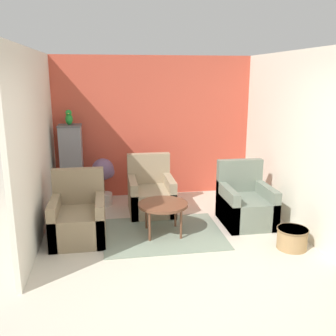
{
  "coord_description": "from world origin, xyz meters",
  "views": [
    {
      "loc": [
        -0.89,
        -3.79,
        2.3
      ],
      "look_at": [
        0.0,
        1.64,
        0.93
      ],
      "focal_mm": 40.0,
      "sensor_mm": 36.0,
      "label": 1
    }
  ],
  "objects_px": {
    "armchair_left": "(79,219)",
    "potted_plant": "(103,176)",
    "coffee_table": "(163,206)",
    "armchair_right": "(245,205)",
    "parrot": "(69,118)",
    "wicker_basket": "(292,238)",
    "armchair_middle": "(151,195)",
    "birdcage": "(72,166)"
  },
  "relations": [
    {
      "from": "coffee_table",
      "to": "armchair_right",
      "type": "height_order",
      "value": "armchair_right"
    },
    {
      "from": "armchair_left",
      "to": "potted_plant",
      "type": "distance_m",
      "value": 1.47
    },
    {
      "from": "coffee_table",
      "to": "potted_plant",
      "type": "xyz_separation_m",
      "value": [
        -0.87,
        1.46,
        0.11
      ]
    },
    {
      "from": "coffee_table",
      "to": "potted_plant",
      "type": "relative_size",
      "value": 0.85
    },
    {
      "from": "armchair_right",
      "to": "parrot",
      "type": "xyz_separation_m",
      "value": [
        -2.77,
        1.36,
        1.28
      ]
    },
    {
      "from": "coffee_table",
      "to": "parrot",
      "type": "bearing_deg",
      "value": 131.53
    },
    {
      "from": "coffee_table",
      "to": "armchair_left",
      "type": "bearing_deg",
      "value": 177.59
    },
    {
      "from": "coffee_table",
      "to": "wicker_basket",
      "type": "distance_m",
      "value": 1.84
    },
    {
      "from": "parrot",
      "to": "potted_plant",
      "type": "height_order",
      "value": "parrot"
    },
    {
      "from": "armchair_middle",
      "to": "wicker_basket",
      "type": "distance_m",
      "value": 2.44
    },
    {
      "from": "armchair_left",
      "to": "parrot",
      "type": "distance_m",
      "value": 2.01
    },
    {
      "from": "potted_plant",
      "to": "armchair_middle",
      "type": "bearing_deg",
      "value": -31.34
    },
    {
      "from": "armchair_left",
      "to": "birdcage",
      "type": "height_order",
      "value": "birdcage"
    },
    {
      "from": "coffee_table",
      "to": "wicker_basket",
      "type": "bearing_deg",
      "value": -24.48
    },
    {
      "from": "armchair_middle",
      "to": "wicker_basket",
      "type": "relative_size",
      "value": 2.29
    },
    {
      "from": "birdcage",
      "to": "wicker_basket",
      "type": "height_order",
      "value": "birdcage"
    },
    {
      "from": "parrot",
      "to": "wicker_basket",
      "type": "relative_size",
      "value": 0.64
    },
    {
      "from": "armchair_left",
      "to": "parrot",
      "type": "bearing_deg",
      "value": 97.12
    },
    {
      "from": "armchair_right",
      "to": "potted_plant",
      "type": "height_order",
      "value": "armchair_right"
    },
    {
      "from": "armchair_middle",
      "to": "parrot",
      "type": "bearing_deg",
      "value": 154.98
    },
    {
      "from": "armchair_left",
      "to": "parrot",
      "type": "xyz_separation_m",
      "value": [
        -0.19,
        1.54,
        1.28
      ]
    },
    {
      "from": "coffee_table",
      "to": "birdcage",
      "type": "relative_size",
      "value": 0.5
    },
    {
      "from": "armchair_left",
      "to": "armchair_middle",
      "type": "xyz_separation_m",
      "value": [
        1.15,
        0.91,
        0.0
      ]
    },
    {
      "from": "armchair_left",
      "to": "potted_plant",
      "type": "height_order",
      "value": "armchair_left"
    },
    {
      "from": "coffee_table",
      "to": "parrot",
      "type": "xyz_separation_m",
      "value": [
        -1.41,
        1.59,
        1.14
      ]
    },
    {
      "from": "potted_plant",
      "to": "wicker_basket",
      "type": "height_order",
      "value": "potted_plant"
    },
    {
      "from": "coffee_table",
      "to": "parrot",
      "type": "height_order",
      "value": "parrot"
    },
    {
      "from": "armchair_middle",
      "to": "armchair_left",
      "type": "bearing_deg",
      "value": -141.55
    },
    {
      "from": "birdcage",
      "to": "potted_plant",
      "type": "xyz_separation_m",
      "value": [
        0.54,
        -0.14,
        -0.16
      ]
    },
    {
      "from": "armchair_middle",
      "to": "birdcage",
      "type": "height_order",
      "value": "birdcage"
    },
    {
      "from": "coffee_table",
      "to": "birdcage",
      "type": "xyz_separation_m",
      "value": [
        -1.41,
        1.59,
        0.27
      ]
    },
    {
      "from": "armchair_right",
      "to": "parrot",
      "type": "bearing_deg",
      "value": 153.86
    },
    {
      "from": "coffee_table",
      "to": "armchair_left",
      "type": "xyz_separation_m",
      "value": [
        -1.22,
        0.05,
        -0.14
      ]
    },
    {
      "from": "coffee_table",
      "to": "potted_plant",
      "type": "bearing_deg",
      "value": 120.9
    },
    {
      "from": "armchair_middle",
      "to": "potted_plant",
      "type": "distance_m",
      "value": 0.97
    },
    {
      "from": "coffee_table",
      "to": "birdcage",
      "type": "height_order",
      "value": "birdcage"
    },
    {
      "from": "wicker_basket",
      "to": "armchair_middle",
      "type": "bearing_deg",
      "value": 135.07
    },
    {
      "from": "potted_plant",
      "to": "wicker_basket",
      "type": "relative_size",
      "value": 2.04
    },
    {
      "from": "coffee_table",
      "to": "parrot",
      "type": "relative_size",
      "value": 2.7
    },
    {
      "from": "armchair_right",
      "to": "wicker_basket",
      "type": "bearing_deg",
      "value": -73.08
    },
    {
      "from": "armchair_right",
      "to": "potted_plant",
      "type": "bearing_deg",
      "value": 151.28
    },
    {
      "from": "potted_plant",
      "to": "birdcage",
      "type": "bearing_deg",
      "value": 165.94
    }
  ]
}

